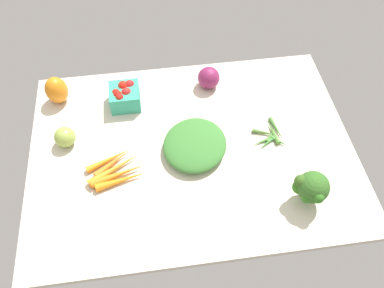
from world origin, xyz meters
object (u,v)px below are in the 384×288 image
(okra_pile, at_px, (271,135))
(carrot_bunch, at_px, (116,170))
(heirloom_tomato_green, at_px, (65,137))
(bell_pepper_orange, at_px, (57,90))
(red_onion_center, at_px, (209,78))
(leafy_greens_clump, at_px, (195,145))
(berry_basket, at_px, (125,96))
(broccoli_head, at_px, (311,188))

(okra_pile, bearing_deg, carrot_bunch, -172.05)
(heirloom_tomato_green, bearing_deg, carrot_bunch, -40.98)
(bell_pepper_orange, bearing_deg, red_onion_center, -0.03)
(leafy_greens_clump, distance_m, berry_basket, 0.31)
(broccoli_head, distance_m, bell_pepper_orange, 0.89)
(carrot_bunch, xyz_separation_m, berry_basket, (0.04, 0.28, 0.03))
(berry_basket, height_order, bell_pepper_orange, bell_pepper_orange)
(okra_pile, height_order, heirloom_tomato_green, heirloom_tomato_green)
(broccoli_head, xyz_separation_m, red_onion_center, (-0.21, 0.50, -0.03))
(heirloom_tomato_green, bearing_deg, okra_pile, -5.46)
(heirloom_tomato_green, relative_size, bell_pepper_orange, 0.65)
(berry_basket, distance_m, heirloom_tomato_green, 0.25)
(bell_pepper_orange, bearing_deg, carrot_bunch, -60.19)
(heirloom_tomato_green, bearing_deg, broccoli_head, -23.33)
(leafy_greens_clump, bearing_deg, okra_pile, 3.67)
(broccoli_head, distance_m, red_onion_center, 0.54)
(bell_pepper_orange, bearing_deg, leafy_greens_clump, -31.87)
(okra_pile, bearing_deg, berry_basket, 155.67)
(okra_pile, xyz_separation_m, broccoli_head, (0.04, -0.24, 0.06))
(broccoli_head, relative_size, heirloom_tomato_green, 1.75)
(okra_pile, xyz_separation_m, berry_basket, (-0.47, 0.21, 0.03))
(broccoli_head, height_order, bell_pepper_orange, broccoli_head)
(okra_pile, xyz_separation_m, red_onion_center, (-0.17, 0.26, 0.03))
(okra_pile, height_order, bell_pepper_orange, bell_pepper_orange)
(broccoli_head, relative_size, bell_pepper_orange, 1.14)
(broccoli_head, xyz_separation_m, bell_pepper_orange, (-0.74, 0.50, -0.02))
(okra_pile, height_order, broccoli_head, broccoli_head)
(red_onion_center, bearing_deg, okra_pile, -57.11)
(carrot_bunch, height_order, bell_pepper_orange, bell_pepper_orange)
(carrot_bunch, bearing_deg, red_onion_center, 43.88)
(berry_basket, height_order, heirloom_tomato_green, berry_basket)
(bell_pepper_orange, bearing_deg, heirloom_tomato_green, -80.15)
(leafy_greens_clump, xyz_separation_m, carrot_bunch, (-0.25, -0.05, -0.01))
(okra_pile, height_order, berry_basket, berry_basket)
(berry_basket, bearing_deg, bell_pepper_orange, 168.52)
(leafy_greens_clump, relative_size, red_onion_center, 2.75)
(okra_pile, bearing_deg, bell_pepper_orange, 159.69)
(carrot_bunch, height_order, heirloom_tomato_green, heirloom_tomato_green)
(berry_basket, bearing_deg, red_onion_center, 8.77)
(okra_pile, distance_m, red_onion_center, 0.31)
(leafy_greens_clump, relative_size, okra_pile, 1.70)
(red_onion_center, relative_size, bell_pepper_orange, 0.76)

